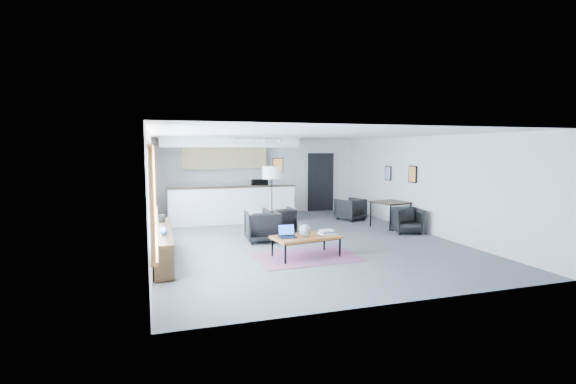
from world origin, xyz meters
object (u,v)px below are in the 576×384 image
object	(u,v)px
laptop	(287,233)
dining_chair_far	(350,210)
coffee_table	(306,238)
dining_table	(391,204)
microwave	(260,183)
ceramic_pot	(305,230)
dining_chair_near	(407,221)
armchair_right	(279,219)
armchair_left	(263,225)
floor_lamp	(272,175)
book_stack	(327,232)

from	to	relation	value
laptop	dining_chair_far	distance (m)	5.07
coffee_table	dining_table	xyz separation A→B (m)	(3.44, 2.36, 0.27)
laptop	microwave	size ratio (longest dim) A/B	0.74
microwave	dining_chair_far	bearing A→B (deg)	-40.42
ceramic_pot	dining_chair_near	size ratio (longest dim) A/B	0.41
ceramic_pot	armchair_right	size ratio (longest dim) A/B	0.34
dining_chair_near	microwave	bearing A→B (deg)	138.96
armchair_right	dining_table	size ratio (longest dim) A/B	0.72
armchair_left	ceramic_pot	bearing A→B (deg)	108.76
dining_table	dining_chair_far	world-z (taller)	dining_table
armchair_right	microwave	world-z (taller)	microwave
dining_table	floor_lamp	bearing A→B (deg)	170.80
armchair_right	floor_lamp	world-z (taller)	floor_lamp
dining_chair_far	ceramic_pot	bearing A→B (deg)	29.21
floor_lamp	microwave	xyz separation A→B (m)	(0.35, 2.86, -0.45)
laptop	dining_chair_near	xyz separation A→B (m)	(3.85, 1.50, -0.20)
coffee_table	dining_table	bearing A→B (deg)	25.83
ceramic_pot	dining_table	world-z (taller)	dining_table
laptop	armchair_right	distance (m)	2.54
coffee_table	armchair_left	xyz separation A→B (m)	(-0.52, 1.69, -0.00)
dining_chair_near	coffee_table	bearing A→B (deg)	-142.66
ceramic_pot	dining_chair_near	bearing A→B (deg)	24.42
dining_chair_far	laptop	bearing A→B (deg)	25.35
dining_table	dining_chair_far	xyz separation A→B (m)	(-0.54, 1.50, -0.36)
book_stack	coffee_table	bearing A→B (deg)	-176.41
ceramic_pot	armchair_right	bearing A→B (deg)	85.66
coffee_table	armchair_left	size ratio (longest dim) A/B	1.78
armchair_left	dining_table	size ratio (longest dim) A/B	0.77
book_stack	dining_table	size ratio (longest dim) A/B	0.31
book_stack	armchair_right	size ratio (longest dim) A/B	0.43
microwave	book_stack	bearing A→B (deg)	-92.15
armchair_left	microwave	world-z (taller)	microwave
laptop	book_stack	distance (m)	0.90
laptop	ceramic_pot	distance (m)	0.38
book_stack	dining_chair_far	bearing A→B (deg)	57.78
dining_table	armchair_right	bearing A→B (deg)	177.58
armchair_left	dining_chair_far	size ratio (longest dim) A/B	1.27
laptop	armchair_left	xyz separation A→B (m)	(-0.10, 1.67, -0.11)
book_stack	dining_chair_far	xyz separation A→B (m)	(2.41, 3.83, -0.17)
dining_chair_far	microwave	world-z (taller)	microwave
ceramic_pot	laptop	bearing A→B (deg)	167.85
ceramic_pot	armchair_left	bearing A→B (deg)	105.08
coffee_table	laptop	distance (m)	0.43
ceramic_pot	dining_table	distance (m)	4.24
ceramic_pot	dining_table	bearing A→B (deg)	34.73
armchair_right	floor_lamp	bearing A→B (deg)	-78.13
coffee_table	book_stack	size ratio (longest dim) A/B	4.47
armchair_left	floor_lamp	bearing A→B (deg)	-111.53
book_stack	armchair_left	bearing A→B (deg)	121.01
armchair_right	dining_table	bearing A→B (deg)	176.43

